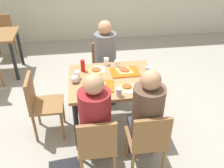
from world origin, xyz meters
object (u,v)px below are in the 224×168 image
at_px(person_in_brown_jacket, 146,112).
at_px(pizza_slice_a, 98,84).
at_px(chair_left_end, 40,102).
at_px(plastic_cup_c, 77,75).
at_px(tray_red_far, 125,72).
at_px(tray_red_near, 98,86).
at_px(chair_near_left, 97,145).
at_px(pizza_slice_b, 124,70).
at_px(main_table, 112,86).
at_px(chair_near_right, 148,139).
at_px(background_chair_far, 2,33).
at_px(person_far_side, 106,56).
at_px(plastic_cup_b, 119,92).
at_px(plastic_cup_a, 106,62).
at_px(paper_plate_near_edge, 128,88).
at_px(person_in_red, 95,117).
at_px(pizza_slice_d, 127,86).
at_px(chair_far_side, 105,66).
at_px(foil_bundle, 75,79).
at_px(plastic_cup_d, 117,64).
at_px(condiment_bottle, 83,66).
at_px(pizza_slice_c, 96,70).
at_px(soda_can, 147,71).

relative_size(person_in_brown_jacket, pizza_slice_a, 5.59).
height_order(chair_left_end, plastic_cup_c, plastic_cup_c).
xyz_separation_m(tray_red_far, pizza_slice_a, (-0.38, -0.27, 0.02)).
relative_size(tray_red_near, plastic_cup_c, 3.60).
height_order(chair_near_left, pizza_slice_b, chair_near_left).
bearing_deg(tray_red_far, main_table, -144.97).
height_order(chair_near_left, chair_near_right, same).
relative_size(person_in_brown_jacket, tray_red_far, 3.54).
bearing_deg(person_in_brown_jacket, pizza_slice_a, 130.18).
relative_size(tray_red_far, background_chair_far, 0.42).
height_order(main_table, person_far_side, person_far_side).
bearing_deg(pizza_slice_b, plastic_cup_b, -106.48).
xyz_separation_m(person_in_brown_jacket, plastic_cup_a, (-0.29, 1.05, 0.07)).
xyz_separation_m(chair_left_end, paper_plate_near_edge, (1.08, -0.24, 0.27)).
distance_m(chair_left_end, background_chair_far, 2.67).
xyz_separation_m(person_in_red, pizza_slice_d, (0.41, 0.46, 0.03)).
xyz_separation_m(chair_far_side, foil_bundle, (-0.45, -0.84, 0.31)).
bearing_deg(person_far_side, paper_plate_near_edge, -80.12).
xyz_separation_m(main_table, plastic_cup_d, (0.11, 0.28, 0.15)).
bearing_deg(condiment_bottle, tray_red_near, -67.82).
xyz_separation_m(paper_plate_near_edge, plastic_cup_d, (-0.05, 0.52, 0.05)).
xyz_separation_m(paper_plate_near_edge, pizza_slice_c, (-0.34, 0.47, 0.01)).
height_order(plastic_cup_a, plastic_cup_d, same).
bearing_deg(plastic_cup_c, pizza_slice_d, -26.17).
bearing_deg(pizza_slice_d, chair_near_left, -124.36).
bearing_deg(pizza_slice_c, plastic_cup_d, 11.12).
distance_m(main_table, foil_bundle, 0.48).
distance_m(tray_red_far, foil_bundle, 0.66).
relative_size(pizza_slice_a, plastic_cup_b, 2.28).
height_order(plastic_cup_c, foil_bundle, same).
distance_m(person_in_red, plastic_cup_d, 1.04).
bearing_deg(plastic_cup_a, chair_near_left, -101.41).
bearing_deg(chair_far_side, chair_near_left, -99.25).
distance_m(tray_red_far, plastic_cup_d, 0.18).
bearing_deg(background_chair_far, plastic_cup_b, -55.75).
distance_m(chair_near_right, person_far_side, 1.54).
relative_size(pizza_slice_d, soda_can, 1.79).
height_order(chair_near_left, paper_plate_near_edge, chair_near_left).
bearing_deg(plastic_cup_c, person_in_red, -77.86).
bearing_deg(pizza_slice_b, chair_far_side, 105.51).
relative_size(plastic_cup_b, background_chair_far, 0.12).
bearing_deg(tray_red_far, condiment_bottle, 168.45).
xyz_separation_m(chair_far_side, soda_can, (0.45, -0.80, 0.32)).
xyz_separation_m(person_in_red, pizza_slice_a, (0.08, 0.54, 0.04)).
xyz_separation_m(person_far_side, plastic_cup_d, (0.11, -0.40, 0.07)).
distance_m(plastic_cup_c, plastic_cup_d, 0.58).
bearing_deg(tray_red_near, chair_near_left, -96.85).
height_order(pizza_slice_b, plastic_cup_b, plastic_cup_b).
relative_size(person_in_red, condiment_bottle, 7.97).
height_order(paper_plate_near_edge, condiment_bottle, condiment_bottle).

